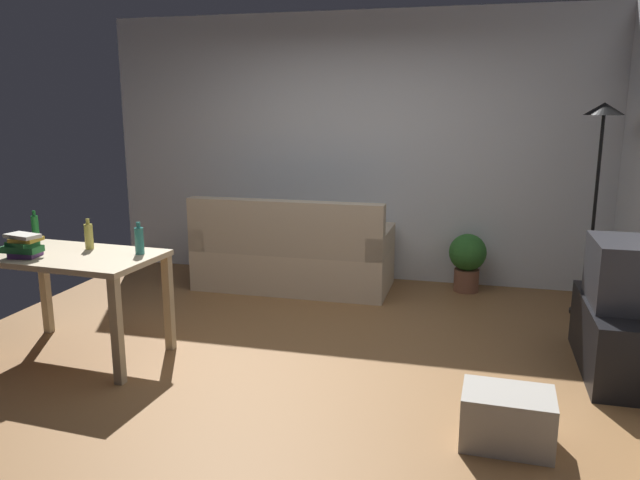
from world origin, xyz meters
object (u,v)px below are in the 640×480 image
bottle_green (36,230)px  bottle_squat (89,236)px  tv_stand (616,338)px  torchiere_lamp (600,151)px  storage_box (507,418)px  bottle_tall (139,240)px  book_stack (24,246)px  desk (74,269)px  tv (624,273)px  couch (293,258)px  potted_plant (467,258)px

bottle_green → bottle_squat: bearing=-0.3°
tv_stand → torchiere_lamp: size_ratio=0.61×
tv_stand → torchiere_lamp: bearing=0.0°
torchiere_lamp → storage_box: bearing=-107.4°
torchiere_lamp → bottle_tall: bearing=-151.4°
storage_box → book_stack: size_ratio=1.81×
desk → book_stack: bearing=-144.6°
tv_stand → bottle_tall: 3.36m
tv → torchiere_lamp: (-0.00, 1.23, 0.71)m
couch → potted_plant: 1.71m
bottle_green → book_stack: bottle_green is taller
tv → book_stack: 4.07m
couch → bottle_green: (-1.44, -1.84, 0.57)m
torchiere_lamp → potted_plant: size_ratio=3.18×
torchiere_lamp → bottle_green: torchiere_lamp is taller
tv_stand → tv: 0.46m
couch → potted_plant: couch is taller
tv_stand → bottle_green: 4.23m
bottle_tall → book_stack: size_ratio=0.87×
torchiere_lamp → bottle_green: size_ratio=6.85×
torchiere_lamp → bottle_squat: bearing=-154.9°
tv_stand → book_stack: 4.11m
bottle_green → book_stack: (0.17, -0.34, -0.04)m
bottle_green → book_stack: bearing=-63.2°
tv → couch: bearing=63.6°
desk → bottle_squat: bottle_squat is taller
couch → storage_box: size_ratio=3.95×
torchiere_lamp → bottle_green: bearing=-157.4°
potted_plant → bottle_tall: size_ratio=2.48×
tv → storage_box: size_ratio=1.25×
tv_stand → couch: bearing=63.6°
bottle_squat → bottle_tall: bottle_tall is taller
tv → storage_box: (-0.75, -1.16, -0.55)m
couch → bottle_green: size_ratio=7.18×
bottle_squat → couch: bearing=61.8°
storage_box → book_stack: (-3.23, 0.32, 0.69)m
desk → potted_plant: 3.57m
desk → couch: bearing=67.1°
potted_plant → tv: bearing=-58.1°
couch → torchiere_lamp: (2.71, -0.12, 1.11)m
bottle_green → desk: bearing=-22.0°
torchiere_lamp → bottle_squat: size_ratio=8.06×
couch → tv: 3.05m
couch → torchiere_lamp: size_ratio=1.05×
torchiere_lamp → storage_box: (-0.75, -2.39, -1.26)m
torchiere_lamp → desk: (-3.72, -1.90, -0.76)m
potted_plant → bottle_green: 3.83m
storage_box → torchiere_lamp: bearing=72.6°
desk → torchiere_lamp: bearing=30.8°
tv_stand → bottle_green: bottle_green is taller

